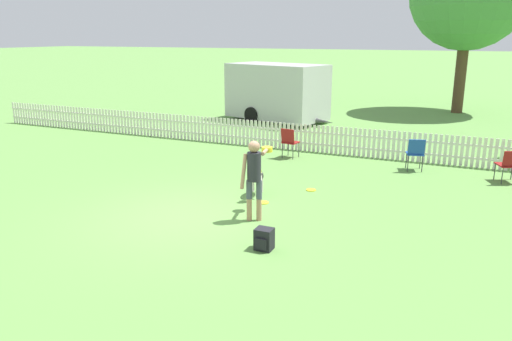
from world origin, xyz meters
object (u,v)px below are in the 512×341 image
Objects in this scene: leaping_dog at (257,176)px; folding_chair_center at (510,163)px; handler_person at (255,170)px; frisbee_near_dog at (311,190)px; equipment_trailer at (277,91)px; folding_chair_blue_left at (289,140)px; folding_chair_green_right at (416,152)px; backpack_on_grass at (264,239)px; frisbee_near_handler at (263,203)px.

leaping_dog is 1.25× the size of folding_chair_center.
handler_person is at bearing 23.59° from folding_chair_center.
frisbee_near_dog is 0.05× the size of equipment_trailer.
frisbee_near_dog is (1.04, 0.92, -0.47)m from leaping_dog.
folding_chair_blue_left reaches higher than folding_chair_green_right.
handler_person is 5.41m from folding_chair_blue_left.
folding_chair_blue_left is (-1.98, 6.55, 0.37)m from backpack_on_grass.
folding_chair_center is at bearing -18.84° from equipment_trailer.
backpack_on_grass is 6.79m from folding_chair_green_right.
folding_chair_green_right is at bearing -26.35° from equipment_trailer.
equipment_trailer is at bearing -57.89° from folding_chair_green_right.
equipment_trailer is at bearing -92.46° from leaping_dog.
equipment_trailer is (-3.51, 9.94, 0.81)m from leaping_dog.
equipment_trailer is at bearing 87.92° from handler_person.
handler_person is 1.66m from leaping_dog.
equipment_trailer is (-2.89, 6.13, 0.74)m from folding_chair_blue_left.
equipment_trailer is (-3.86, 10.37, 1.29)m from frisbee_near_handler.
handler_person reaches higher than folding_chair_blue_left.
folding_chair_center reaches higher than backpack_on_grass.
leaping_dog is at bearing 10.91° from folding_chair_center.
leaping_dog is at bearing 35.85° from folding_chair_green_right.
folding_chair_green_right reaches higher than frisbee_near_handler.
folding_chair_blue_left reaches higher than leaping_dog.
folding_chair_center is at bearing 57.13° from backpack_on_grass.
folding_chair_blue_left is 6.82m from equipment_trailer.
equipment_trailer reaches higher than leaping_dog.
folding_chair_blue_left is at bearing 106.81° from backpack_on_grass.
backpack_on_grass is at bearing -81.48° from handler_person.
leaping_dog is 0.73m from frisbee_near_handler.
leaping_dog is 10.57m from equipment_trailer.
handler_person is 7.07× the size of frisbee_near_handler.
frisbee_near_handler is 0.60× the size of backpack_on_grass.
frisbee_near_handler is at bearing 111.33° from folding_chair_blue_left.
handler_person is 7.01m from folding_chair_center.
handler_person is 1.90× the size of folding_chair_center.
folding_chair_green_right is (2.50, 5.26, -0.49)m from handler_person.
folding_chair_center is at bearing 159.58° from folding_chair_green_right.
leaping_dog is 1.18× the size of folding_chair_blue_left.
equipment_trailer reaches higher than folding_chair_center.
folding_chair_center is 0.95× the size of folding_chair_green_right.
frisbee_near_handler is at bearing 81.76° from handler_person.
backpack_on_grass is at bearing 115.25° from folding_chair_blue_left.
backpack_on_grass is 7.54m from folding_chair_center.
folding_chair_blue_left is 6.07m from folding_chair_center.
backpack_on_grass is (0.32, -3.65, 0.18)m from frisbee_near_dog.
backpack_on_grass is (0.76, -1.29, -0.86)m from handler_person.
handler_person is 5.84m from folding_chair_green_right.
backpack_on_grass is 0.08× the size of equipment_trailer.
frisbee_near_dog is 0.25× the size of folding_chair_green_right.
frisbee_near_handler is 0.25× the size of folding_chair_green_right.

